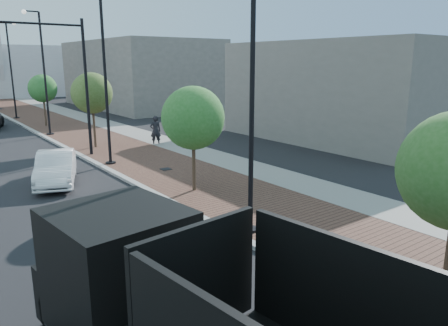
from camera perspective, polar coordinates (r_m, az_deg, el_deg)
sidewalk at (r=42.27m, az=-20.44°, el=5.01°), size 7.00×140.00×0.12m
concrete_strip at (r=43.09m, az=-17.00°, el=5.42°), size 2.40×140.00×0.13m
curb at (r=41.44m, az=-25.08°, el=4.45°), size 0.30×140.00×0.14m
white_sedan at (r=21.59m, az=-21.50°, el=-0.60°), size 3.09×4.88×1.52m
pedestrian at (r=29.57m, az=-9.11°, el=4.27°), size 0.84×0.65×2.03m
streetlight_1 at (r=13.45m, az=3.37°, el=7.83°), size 1.44×0.56×9.21m
streetlight_2 at (r=23.92m, az=-15.54°, el=10.98°), size 1.72×0.56×9.28m
streetlight_3 at (r=35.34m, az=-22.92°, el=10.30°), size 1.44×0.56×9.21m
streetlight_4 at (r=47.08m, az=-26.50°, el=11.07°), size 1.72×0.56×9.28m
traffic_mast at (r=26.45m, az=-19.84°, el=11.23°), size 5.09×0.20×8.00m
tree_1 at (r=18.29m, az=-4.06°, el=6.00°), size 2.70×2.70×4.65m
tree_2 at (r=29.04m, az=-17.12°, el=8.88°), size 2.62×2.62×4.95m
tree_3 at (r=40.54m, az=-22.96°, el=9.12°), size 2.43×2.39×4.53m
commercial_block_ne at (r=55.77m, az=-11.24°, el=11.51°), size 12.00×22.00×8.00m
commercial_block_e at (r=33.12m, az=15.73°, el=9.24°), size 10.00×16.00×7.00m
utility_cover_1 at (r=14.47m, az=14.24°, el=-9.43°), size 0.50×0.50×0.02m
utility_cover_2 at (r=22.63m, az=-7.76°, el=-0.80°), size 0.50×0.50×0.02m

